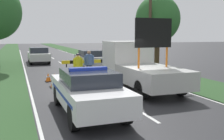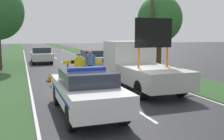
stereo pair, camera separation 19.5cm
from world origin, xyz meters
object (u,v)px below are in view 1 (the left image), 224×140
object	(u,v)px
work_truck	(137,65)
utility_pole	(150,7)
traffic_cone_centre_front	(48,77)
queued_car_van_white	(39,55)
pedestrian_civilian	(89,62)
roadside_tree_mid_right	(158,19)
police_car	(88,90)
traffic_cone_near_police	(55,80)
queued_car_sedan_silver	(91,59)
road_barrier	(86,63)
police_officer	(78,64)

from	to	relation	value
work_truck	utility_pole	bearing A→B (deg)	-126.38
traffic_cone_centre_front	queued_car_van_white	distance (m)	10.87
pedestrian_civilian	roadside_tree_mid_right	xyz separation A→B (m)	(5.86, 2.15, 2.81)
utility_pole	pedestrian_civilian	bearing A→B (deg)	-168.83
work_truck	pedestrian_civilian	bearing A→B (deg)	-64.48
police_car	traffic_cone_centre_front	size ratio (longest dim) A/B	9.42
utility_pole	work_truck	bearing A→B (deg)	-125.05
traffic_cone_near_police	queued_car_sedan_silver	bearing A→B (deg)	61.72
queued_car_sedan_silver	police_car	bearing A→B (deg)	74.14
traffic_cone_near_police	traffic_cone_centre_front	world-z (taller)	traffic_cone_near_police
police_car	roadside_tree_mid_right	size ratio (longest dim) A/B	0.86
traffic_cone_near_police	work_truck	bearing A→B (deg)	-19.74
work_truck	roadside_tree_mid_right	xyz separation A→B (m)	(4.21, 5.40, 2.70)
work_truck	road_barrier	xyz separation A→B (m)	(-1.79, 3.57, -0.17)
queued_car_van_white	utility_pole	xyz separation A→B (m)	(6.67, -9.94, 3.74)
police_car	police_officer	bearing A→B (deg)	83.45
police_car	queued_car_van_white	distance (m)	17.66
roadside_tree_mid_right	traffic_cone_centre_front	bearing A→B (deg)	-165.41
police_officer	queued_car_sedan_silver	bearing A→B (deg)	-118.17
traffic_cone_centre_front	queued_car_sedan_silver	world-z (taller)	queued_car_sedan_silver
police_car	queued_car_sedan_silver	distance (m)	12.70
queued_car_sedan_silver	utility_pole	xyz separation A→B (m)	(2.99, -4.50, 3.75)
queued_car_sedan_silver	traffic_cone_near_police	bearing A→B (deg)	61.72
pedestrian_civilian	queued_car_van_white	bearing A→B (deg)	129.66
road_barrier	queued_car_van_white	bearing A→B (deg)	103.50
road_barrier	utility_pole	bearing A→B (deg)	9.97
police_officer	traffic_cone_near_police	distance (m)	2.43
police_officer	traffic_cone_centre_front	xyz separation A→B (m)	(-1.73, 0.10, -0.69)
police_officer	queued_car_van_white	distance (m)	11.04
pedestrian_civilian	utility_pole	xyz separation A→B (m)	(4.57, 0.90, 3.50)
pedestrian_civilian	queued_car_van_white	distance (m)	11.05
pedestrian_civilian	roadside_tree_mid_right	distance (m)	6.85
traffic_cone_near_police	police_car	bearing A→B (deg)	-85.16
pedestrian_civilian	queued_car_van_white	world-z (taller)	pedestrian_civilian
police_car	work_truck	size ratio (longest dim) A/B	0.81
traffic_cone_near_police	traffic_cone_centre_front	size ratio (longest dim) A/B	1.40
police_officer	utility_pole	world-z (taller)	utility_pole
police_car	roadside_tree_mid_right	distance (m)	12.23
traffic_cone_centre_front	queued_car_van_white	bearing A→B (deg)	88.26
roadside_tree_mid_right	queued_car_van_white	bearing A→B (deg)	132.52
queued_car_sedan_silver	utility_pole	world-z (taller)	utility_pole
police_car	traffic_cone_centre_front	bearing A→B (deg)	98.09
road_barrier	traffic_cone_centre_front	xyz separation A→B (m)	(-2.30, -0.33, -0.70)
work_truck	roadside_tree_mid_right	size ratio (longest dim) A/B	1.06
traffic_cone_centre_front	road_barrier	bearing A→B (deg)	8.19
police_officer	queued_car_van_white	xyz separation A→B (m)	(-1.40, 10.95, -0.17)
traffic_cone_centre_front	utility_pole	xyz separation A→B (m)	(7.00, 0.91, 4.27)
police_officer	pedestrian_civilian	world-z (taller)	pedestrian_civilian
road_barrier	traffic_cone_centre_front	distance (m)	2.43
queued_car_sedan_silver	pedestrian_civilian	bearing A→B (deg)	73.68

